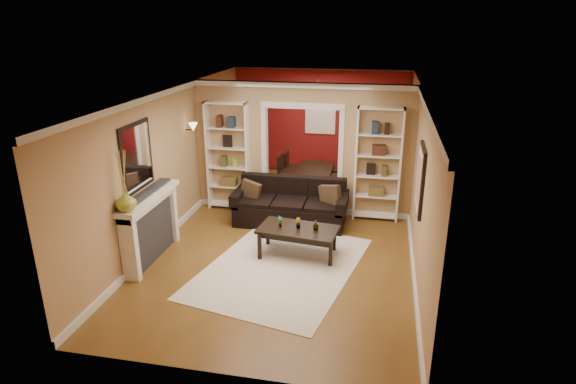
% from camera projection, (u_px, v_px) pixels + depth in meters
% --- Properties ---
extents(floor, '(8.00, 8.00, 0.00)m').
position_uv_depth(floor, '(291.00, 233.00, 9.25)').
color(floor, brown).
rests_on(floor, ground).
extents(ceiling, '(8.00, 8.00, 0.00)m').
position_uv_depth(ceiling, '(292.00, 91.00, 8.34)').
color(ceiling, white).
rests_on(ceiling, ground).
extents(wall_back, '(8.00, 0.00, 8.00)m').
position_uv_depth(wall_back, '(321.00, 122.00, 12.48)').
color(wall_back, tan).
rests_on(wall_back, ground).
extents(wall_front, '(8.00, 0.00, 8.00)m').
position_uv_depth(wall_front, '(220.00, 271.00, 5.11)').
color(wall_front, tan).
rests_on(wall_front, ground).
extents(wall_left, '(0.00, 8.00, 8.00)m').
position_uv_depth(wall_left, '(176.00, 159.00, 9.21)').
color(wall_left, tan).
rests_on(wall_left, ground).
extents(wall_right, '(0.00, 8.00, 8.00)m').
position_uv_depth(wall_right, '(418.00, 173.00, 8.38)').
color(wall_right, tan).
rests_on(wall_right, ground).
extents(partition_wall, '(4.50, 0.15, 2.70)m').
position_uv_depth(partition_wall, '(302.00, 149.00, 9.90)').
color(partition_wall, tan).
rests_on(partition_wall, floor).
extents(red_back_panel, '(4.44, 0.04, 2.64)m').
position_uv_depth(red_back_panel, '(320.00, 123.00, 12.47)').
color(red_back_panel, maroon).
rests_on(red_back_panel, floor).
extents(dining_window, '(0.78, 0.03, 0.98)m').
position_uv_depth(dining_window, '(320.00, 115.00, 12.35)').
color(dining_window, '#8CA5CC').
rests_on(dining_window, wall_back).
extents(area_rug, '(2.88, 3.57, 0.01)m').
position_uv_depth(area_rug, '(281.00, 267.00, 7.97)').
color(area_rug, silver).
rests_on(area_rug, floor).
extents(sofa, '(2.25, 0.97, 0.88)m').
position_uv_depth(sofa, '(290.00, 203.00, 9.54)').
color(sofa, black).
rests_on(sofa, floor).
extents(pillow_left, '(0.41, 0.20, 0.39)m').
position_uv_depth(pillow_left, '(251.00, 191.00, 9.61)').
color(pillow_left, brown).
rests_on(pillow_left, sofa).
extents(pillow_right, '(0.45, 0.33, 0.44)m').
position_uv_depth(pillow_right, '(330.00, 196.00, 9.30)').
color(pillow_right, brown).
rests_on(pillow_right, sofa).
extents(coffee_table, '(1.41, 0.88, 0.50)m').
position_uv_depth(coffee_table, '(298.00, 242.00, 8.31)').
color(coffee_table, black).
rests_on(coffee_table, floor).
extents(plant_left, '(0.12, 0.13, 0.20)m').
position_uv_depth(plant_left, '(280.00, 221.00, 8.24)').
color(plant_left, '#336626').
rests_on(plant_left, coffee_table).
extents(plant_center, '(0.13, 0.13, 0.19)m').
position_uv_depth(plant_center, '(298.00, 223.00, 8.19)').
color(plant_center, '#336626').
rests_on(plant_center, coffee_table).
extents(plant_right, '(0.13, 0.13, 0.19)m').
position_uv_depth(plant_right, '(316.00, 225.00, 8.13)').
color(plant_right, '#336626').
rests_on(plant_right, coffee_table).
extents(bookshelf_left, '(0.90, 0.30, 2.30)m').
position_uv_depth(bookshelf_left, '(228.00, 157.00, 10.10)').
color(bookshelf_left, white).
rests_on(bookshelf_left, floor).
extents(bookshelf_right, '(0.90, 0.30, 2.30)m').
position_uv_depth(bookshelf_right, '(378.00, 165.00, 9.53)').
color(bookshelf_right, white).
rests_on(bookshelf_right, floor).
extents(fireplace, '(0.32, 1.70, 1.16)m').
position_uv_depth(fireplace, '(152.00, 228.00, 8.06)').
color(fireplace, white).
rests_on(fireplace, floor).
extents(vase, '(0.38, 0.38, 0.32)m').
position_uv_depth(vase, '(126.00, 201.00, 7.16)').
color(vase, '#95A535').
rests_on(vase, fireplace).
extents(mirror, '(0.03, 0.95, 1.10)m').
position_uv_depth(mirror, '(137.00, 157.00, 7.67)').
color(mirror, silver).
rests_on(mirror, wall_left).
extents(wall_sconce, '(0.18, 0.18, 0.22)m').
position_uv_depth(wall_sconce, '(190.00, 128.00, 9.54)').
color(wall_sconce, '#FFE0A5').
rests_on(wall_sconce, wall_left).
extents(framed_art, '(0.04, 0.85, 1.05)m').
position_uv_depth(framed_art, '(420.00, 179.00, 7.40)').
color(framed_art, black).
rests_on(framed_art, wall_right).
extents(dining_table, '(1.47, 0.82, 0.52)m').
position_uv_depth(dining_table, '(316.00, 179.00, 11.49)').
color(dining_table, black).
rests_on(dining_table, floor).
extents(dining_chair_nw, '(0.56, 0.56, 0.94)m').
position_uv_depth(dining_chair_nw, '(291.00, 173.00, 11.25)').
color(dining_chair_nw, black).
rests_on(dining_chair_nw, floor).
extents(dining_chair_ne, '(0.49, 0.49, 0.87)m').
position_uv_depth(dining_chair_ne, '(338.00, 178.00, 11.05)').
color(dining_chair_ne, black).
rests_on(dining_chair_ne, floor).
extents(dining_chair_sw, '(0.46, 0.46, 0.85)m').
position_uv_depth(dining_chair_sw, '(296.00, 168.00, 11.81)').
color(dining_chair_sw, black).
rests_on(dining_chair_sw, floor).
extents(dining_chair_se, '(0.56, 0.56, 0.85)m').
position_uv_depth(dining_chair_se, '(340.00, 170.00, 11.61)').
color(dining_chair_se, black).
rests_on(dining_chair_se, floor).
extents(chandelier, '(0.50, 0.50, 0.30)m').
position_uv_depth(chandelier, '(314.00, 104.00, 11.06)').
color(chandelier, '#311F16').
rests_on(chandelier, ceiling).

